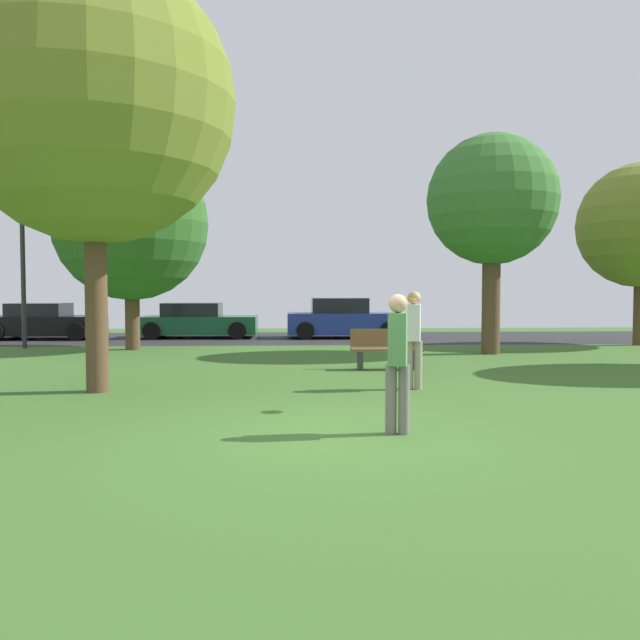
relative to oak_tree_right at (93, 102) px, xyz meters
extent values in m
plane|color=#3D6628|center=(3.87, -3.60, -5.01)|extent=(44.00, 44.00, 0.00)
cube|color=#28282B|center=(3.87, 12.40, -5.01)|extent=(44.00, 6.40, 0.01)
cylinder|color=brown|center=(0.00, 0.00, -3.30)|extent=(0.38, 0.38, 3.43)
sphere|color=olive|center=(0.00, 0.00, 0.01)|extent=(4.90, 4.90, 4.90)
cylinder|color=brown|center=(8.97, 6.30, -3.40)|extent=(0.50, 0.50, 3.22)
sphere|color=#38702D|center=(8.97, 6.30, -0.73)|extent=(3.61, 3.61, 3.61)
cylinder|color=brown|center=(-1.35, 8.02, -3.78)|extent=(0.43, 0.43, 2.47)
sphere|color=#2D6023|center=(-1.35, 8.02, -1.26)|extent=(4.56, 4.56, 4.56)
cylinder|color=brown|center=(14.64, 8.86, -3.68)|extent=(0.35, 0.35, 2.66)
cylinder|color=slate|center=(4.63, -3.48, -4.59)|extent=(0.14, 0.14, 0.86)
cylinder|color=slate|center=(4.78, -3.52, -4.59)|extent=(0.14, 0.14, 0.86)
cube|color=#51894C|center=(4.71, -3.50, -3.83)|extent=(0.29, 0.36, 0.64)
sphere|color=tan|center=(4.71, -3.50, -3.40)|extent=(0.23, 0.23, 0.23)
cylinder|color=gray|center=(5.67, 0.02, -4.58)|extent=(0.14, 0.14, 0.87)
cylinder|color=gray|center=(5.52, 0.06, -4.58)|extent=(0.14, 0.14, 0.87)
cube|color=silver|center=(5.60, 0.04, -3.82)|extent=(0.29, 0.36, 0.65)
sphere|color=tan|center=(5.60, 0.04, -3.37)|extent=(0.24, 0.24, 0.24)
cylinder|color=orange|center=(5.13, -1.81, -3.36)|extent=(0.29, 0.29, 0.05)
cube|color=black|center=(-5.54, 12.32, -4.52)|extent=(4.02, 1.80, 0.69)
cube|color=black|center=(-5.74, 12.32, -3.94)|extent=(1.93, 1.58, 0.47)
cylinder|color=black|center=(-4.13, 13.22, -4.69)|extent=(0.64, 0.22, 0.64)
cylinder|color=black|center=(-4.13, 11.42, -4.69)|extent=(0.64, 0.22, 0.64)
cylinder|color=black|center=(-6.94, 13.22, -4.69)|extent=(0.64, 0.22, 0.64)
cube|color=#195633|center=(-0.06, 12.69, -4.53)|extent=(4.35, 1.89, 0.66)
cube|color=black|center=(-0.28, 12.69, -3.96)|extent=(2.09, 1.66, 0.49)
cylinder|color=black|center=(1.46, 13.63, -4.69)|extent=(0.64, 0.22, 0.64)
cylinder|color=black|center=(1.46, 11.75, -4.69)|extent=(0.64, 0.22, 0.64)
cylinder|color=black|center=(-1.58, 13.63, -4.69)|extent=(0.64, 0.22, 0.64)
cylinder|color=black|center=(-1.58, 11.75, -4.69)|extent=(0.64, 0.22, 0.64)
cube|color=#233893|center=(5.41, 12.42, -4.47)|extent=(4.29, 1.79, 0.78)
cube|color=black|center=(5.20, 12.42, -3.81)|extent=(2.06, 1.58, 0.55)
cylinder|color=black|center=(6.91, 13.32, -4.69)|extent=(0.64, 0.22, 0.64)
cylinder|color=black|center=(6.91, 11.53, -4.69)|extent=(0.64, 0.22, 0.64)
cylinder|color=black|center=(3.91, 13.32, -4.69)|extent=(0.64, 0.22, 0.64)
cylinder|color=black|center=(3.91, 11.53, -4.69)|extent=(0.64, 0.22, 0.64)
cube|color=brown|center=(5.54, 2.89, -4.56)|extent=(1.60, 0.44, 0.06)
cube|color=brown|center=(5.54, 3.09, -4.31)|extent=(1.60, 0.06, 0.40)
cube|color=#333338|center=(6.14, 2.89, -4.79)|extent=(0.10, 0.40, 0.45)
cube|color=#333338|center=(4.94, 2.89, -4.79)|extent=(0.10, 0.40, 0.45)
cylinder|color=#2D2D33|center=(-4.76, 8.60, -2.76)|extent=(0.14, 0.14, 4.50)
camera|label=1|loc=(3.39, -11.31, -3.23)|focal=35.92mm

